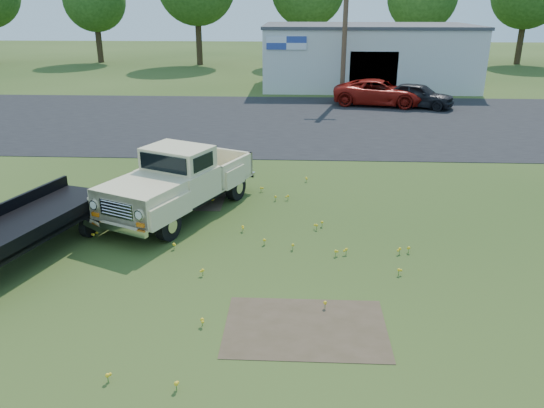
{
  "coord_description": "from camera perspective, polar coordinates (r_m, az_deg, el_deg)",
  "views": [
    {
      "loc": [
        1.29,
        -11.36,
        5.68
      ],
      "look_at": [
        0.68,
        1.0,
        0.91
      ],
      "focal_mm": 35.0,
      "sensor_mm": 36.0,
      "label": 1
    }
  ],
  "objects": [
    {
      "name": "ground",
      "position": [
        12.77,
        -3.29,
        -5.38
      ],
      "size": [
        140.0,
        140.0,
        0.0
      ],
      "primitive_type": "plane",
      "color": "#284114",
      "rests_on": "ground"
    },
    {
      "name": "asphalt_lot",
      "position": [
        27.0,
        0.02,
        8.93
      ],
      "size": [
        90.0,
        14.0,
        0.02
      ],
      "primitive_type": "cube",
      "color": "black",
      "rests_on": "ground"
    },
    {
      "name": "dirt_patch_a",
      "position": [
        10.11,
        3.62,
        -13.15
      ],
      "size": [
        3.0,
        2.0,
        0.01
      ],
      "primitive_type": "cube",
      "color": "#4A3B27",
      "rests_on": "ground"
    },
    {
      "name": "dirt_patch_b",
      "position": [
        16.25,
        -9.05,
        0.34
      ],
      "size": [
        2.2,
        1.6,
        0.01
      ],
      "primitive_type": "cube",
      "color": "#4A3B27",
      "rests_on": "ground"
    },
    {
      "name": "commercial_building",
      "position": [
        38.81,
        10.14,
        15.47
      ],
      "size": [
        14.2,
        8.2,
        4.15
      ],
      "color": "silver",
      "rests_on": "ground"
    },
    {
      "name": "utility_pole_mid",
      "position": [
        33.49,
        7.89,
        19.05
      ],
      "size": [
        1.6,
        0.3,
        9.0
      ],
      "color": "#4D3623",
      "rests_on": "ground"
    },
    {
      "name": "treeline_b",
      "position": [
        55.8,
        -18.57,
        20.05
      ],
      "size": [
        5.76,
        5.76,
        8.57
      ],
      "color": "#362818",
      "rests_on": "ground"
    },
    {
      "name": "vintage_pickup_truck",
      "position": [
        15.05,
        -9.92,
        2.52
      ],
      "size": [
        4.13,
        5.74,
        1.95
      ],
      "primitive_type": null,
      "rotation": [
        0.0,
        0.0,
        -0.43
      ],
      "color": "#D0B78C",
      "rests_on": "ground"
    },
    {
      "name": "flatbed_trailer",
      "position": [
        13.85,
        -25.2,
        -1.69
      ],
      "size": [
        3.54,
        6.16,
        1.59
      ],
      "primitive_type": null,
      "rotation": [
        0.0,
        0.0,
        -0.29
      ],
      "color": "black",
      "rests_on": "ground"
    },
    {
      "name": "red_pickup",
      "position": [
        31.64,
        11.47,
        11.64
      ],
      "size": [
        5.55,
        3.39,
        1.44
      ],
      "primitive_type": "imported",
      "rotation": [
        0.0,
        0.0,
        1.37
      ],
      "color": "maroon",
      "rests_on": "ground"
    },
    {
      "name": "dark_sedan",
      "position": [
        31.48,
        15.41,
        11.19
      ],
      "size": [
        4.26,
        3.16,
        1.35
      ],
      "primitive_type": "imported",
      "rotation": [
        0.0,
        0.0,
        1.12
      ],
      "color": "black",
      "rests_on": "ground"
    }
  ]
}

